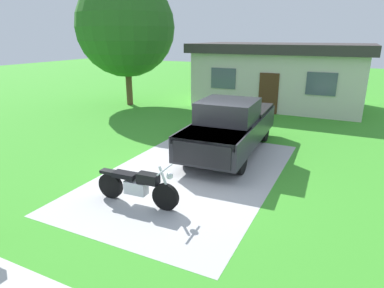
{
  "coord_description": "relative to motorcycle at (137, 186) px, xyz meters",
  "views": [
    {
      "loc": [
        3.99,
        -8.21,
        3.92
      ],
      "look_at": [
        -0.05,
        0.08,
        0.9
      ],
      "focal_mm": 31.04,
      "sensor_mm": 36.0,
      "label": 1
    }
  ],
  "objects": [
    {
      "name": "ground_plane",
      "position": [
        0.38,
        2.23,
        -0.47
      ],
      "size": [
        80.0,
        80.0,
        0.0
      ],
      "primitive_type": "plane",
      "color": "green"
    },
    {
      "name": "driveway_pad",
      "position": [
        0.38,
        2.23,
        -0.47
      ],
      "size": [
        4.74,
        7.8,
        0.01
      ],
      "primitive_type": "cube",
      "color": "#B3B3B3",
      "rests_on": "ground"
    },
    {
      "name": "motorcycle",
      "position": [
        0.0,
        0.0,
        0.0
      ],
      "size": [
        2.21,
        0.7,
        1.09
      ],
      "color": "black",
      "rests_on": "ground"
    },
    {
      "name": "pickup_truck",
      "position": [
        0.71,
        4.68,
        0.48
      ],
      "size": [
        2.28,
        5.72,
        1.9
      ],
      "color": "black",
      "rests_on": "ground"
    },
    {
      "name": "shade_tree",
      "position": [
        -7.52,
        10.0,
        3.89
      ],
      "size": [
        5.46,
        5.46,
        7.09
      ],
      "color": "brown",
      "rests_on": "ground"
    },
    {
      "name": "neighbor_house",
      "position": [
        0.42,
        13.74,
        1.32
      ],
      "size": [
        9.6,
        5.6,
        3.5
      ],
      "color": "beige",
      "rests_on": "ground"
    }
  ]
}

